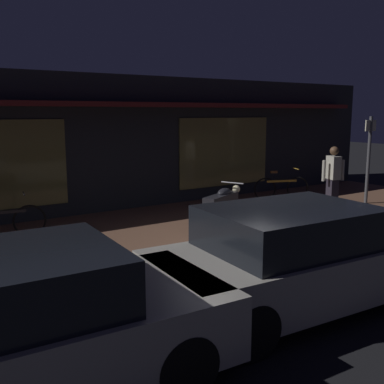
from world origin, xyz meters
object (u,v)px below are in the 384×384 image
Objects in this scene: motorcycle at (222,206)px; parked_car_across at (295,258)px; bicycle_extra at (3,222)px; parked_car_far at (10,330)px; person_bystander at (333,178)px; bicycle_parked at (281,188)px; sign_post at (369,155)px.

parked_car_across is (-1.43, -3.51, 0.06)m from motorcycle.
bicycle_extra is 0.39× the size of parked_car_far.
person_bystander is (3.34, -0.22, 0.38)m from motorcycle.
parked_car_across reaches higher than motorcycle.
bicycle_parked is at bearing 46.78° from parked_car_across.
motorcycle is 0.38× the size of parked_car_across.
parked_car_far and parked_car_across have the same top height.
motorcycle is 0.38× the size of parked_car_far.
motorcycle is 3.79m from parked_car_across.
sign_post reaches higher than parked_car_far.
parked_car_far is (-0.98, -5.29, 0.20)m from bicycle_extra.
parked_car_far is at bearing -145.35° from motorcycle.
bicycle_extra is at bearing 165.23° from person_bystander.
motorcycle is at bearing 67.85° from parked_car_across.
parked_car_far is 0.99× the size of parked_car_across.
bicycle_parked is 0.93× the size of person_bystander.
parked_car_across is at bearing -145.38° from person_bystander.
parked_car_far is (-10.19, -3.55, -0.81)m from sign_post.
bicycle_extra is at bearing 157.05° from motorcycle.
person_bystander is at bearing 34.62° from parked_car_across.
sign_post is 0.57× the size of parked_car_across.
motorcycle is 6.22m from parked_car_far.
parked_car_far is (-8.58, -5.23, 0.20)m from bicycle_parked.
person_bystander is (7.47, -1.97, 0.52)m from bicycle_extra.
bicycle_parked is at bearing 31.36° from parked_car_far.
bicycle_extra is 5.38m from parked_car_far.
sign_post is 0.57× the size of parked_car_far.
sign_post is at bearing 19.21° from parked_car_far.
parked_car_across is at bearing -62.79° from bicycle_extra.
parked_car_far is (-8.46, -3.32, -0.32)m from person_bystander.
motorcycle is 0.98× the size of bicycle_extra.
sign_post reaches higher than parked_car_across.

